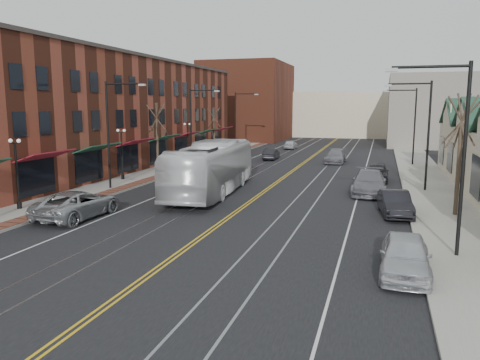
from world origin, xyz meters
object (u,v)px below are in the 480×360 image
Objects in this scene: transit_bus at (212,168)px; parked_car_a at (405,255)px; parked_suv at (78,204)px; parked_car_d at (377,172)px; parked_car_c at (369,182)px; parked_car_b at (395,203)px.

transit_bus is 18.58m from parked_car_a.
parked_suv reaches higher than parked_car_a.
parked_car_c is at bearing -93.64° from parked_car_d.
parked_car_b is at bearing -76.28° from parked_car_c.
parked_car_d is at bearing -144.52° from transit_bus.
parked_car_b is (12.65, -3.35, -1.15)m from transit_bus.
parked_car_c reaches higher than parked_suv.
parked_suv reaches higher than parked_car_b.
parked_car_d is (-1.31, 22.88, -0.00)m from parked_car_a.
parked_car_c is at bearing 96.55° from parked_car_b.
transit_bus is 14.91m from parked_car_d.
parked_car_c is 1.29× the size of parked_car_d.
parked_car_a and parked_car_d have the same top height.
parked_suv reaches higher than parked_car_d.
parked_car_b is 12.86m from parked_car_d.
parked_car_d reaches higher than parked_car_b.
parked_car_c reaches higher than parked_car_a.
parked_car_d is at bearing 94.57° from parked_car_a.
parked_car_a reaches higher than parked_car_b.
transit_bus is 2.37× the size of parked_suv.
parked_car_d is at bearing 85.03° from parked_car_c.
parked_car_b is at bearing 92.06° from parked_car_a.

